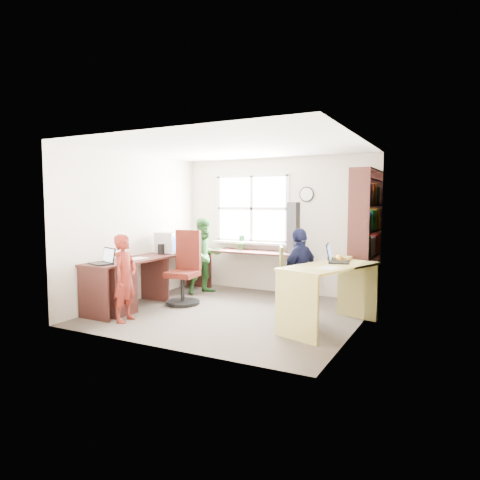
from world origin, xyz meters
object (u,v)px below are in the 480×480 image
(laptop_left, at_px, (104,260))
(cd_tower, at_px, (293,228))
(swivel_chair, at_px, (185,272))
(crt_monitor, at_px, (168,243))
(right_desk, at_px, (330,282))
(person_green, at_px, (205,256))
(laptop_right, at_px, (335,258))
(wooden_chair, at_px, (291,282))
(person_navy, at_px, (300,273))
(bookshelf, at_px, (365,243))
(potted_plant, at_px, (241,242))
(l_desk, at_px, (149,278))
(person_red, at_px, (125,278))

(laptop_left, relative_size, cd_tower, 0.46)
(swivel_chair, bearing_deg, crt_monitor, 146.49)
(right_desk, relative_size, person_green, 1.16)
(crt_monitor, xyz_separation_m, cd_tower, (1.88, 0.99, 0.25))
(crt_monitor, bearing_deg, person_green, 49.80)
(laptop_right, bearing_deg, swivel_chair, 78.13)
(wooden_chair, height_order, cd_tower, cd_tower)
(wooden_chair, xyz_separation_m, laptop_left, (-2.47, -0.83, 0.24))
(crt_monitor, relative_size, person_navy, 0.31)
(crt_monitor, height_order, person_green, person_green)
(right_desk, bearing_deg, laptop_right, 108.99)
(laptop_left, height_order, laptop_right, laptop_right)
(wooden_chair, distance_m, person_navy, 0.38)
(bookshelf, height_order, potted_plant, bookshelf)
(l_desk, relative_size, potted_plant, 10.84)
(l_desk, relative_size, person_green, 2.21)
(person_green, xyz_separation_m, person_navy, (2.05, -0.80, -0.04))
(laptop_right, relative_size, person_navy, 0.33)
(potted_plant, relative_size, person_green, 0.20)
(wooden_chair, xyz_separation_m, laptop_right, (0.49, 0.35, 0.31))
(right_desk, distance_m, laptop_left, 3.11)
(bookshelf, distance_m, swivel_chair, 2.84)
(cd_tower, bearing_deg, l_desk, -127.02)
(laptop_left, relative_size, potted_plant, 1.46)
(bookshelf, xyz_separation_m, cd_tower, (-1.24, 0.24, 0.18))
(swivel_chair, relative_size, crt_monitor, 3.02)
(bookshelf, xyz_separation_m, potted_plant, (-2.28, 0.31, -0.12))
(right_desk, xyz_separation_m, person_green, (-2.55, 1.09, 0.07))
(cd_tower, height_order, person_green, cd_tower)
(right_desk, bearing_deg, person_red, -141.96)
(wooden_chair, bearing_deg, person_red, 178.40)
(l_desk, xyz_separation_m, person_navy, (2.28, 0.47, 0.17))
(person_navy, bearing_deg, person_green, -94.94)
(potted_plant, bearing_deg, laptop_right, -32.50)
(swivel_chair, relative_size, cd_tower, 1.34)
(crt_monitor, bearing_deg, bookshelf, 9.77)
(laptop_right, bearing_deg, crt_monitor, 73.04)
(cd_tower, height_order, person_navy, cd_tower)
(potted_plant, height_order, person_red, person_red)
(bookshelf, height_order, wooden_chair, bookshelf)
(person_red, relative_size, person_navy, 0.94)
(laptop_left, bearing_deg, person_red, 12.38)
(person_navy, bearing_deg, l_desk, -62.02)
(l_desk, bearing_deg, potted_plant, 69.04)
(wooden_chair, bearing_deg, laptop_left, 173.87)
(l_desk, xyz_separation_m, cd_tower, (1.71, 1.71, 0.73))
(laptop_right, bearing_deg, wooden_chair, 113.53)
(person_green, bearing_deg, laptop_left, -166.02)
(wooden_chair, distance_m, crt_monitor, 2.55)
(person_navy, bearing_deg, laptop_left, -47.85)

